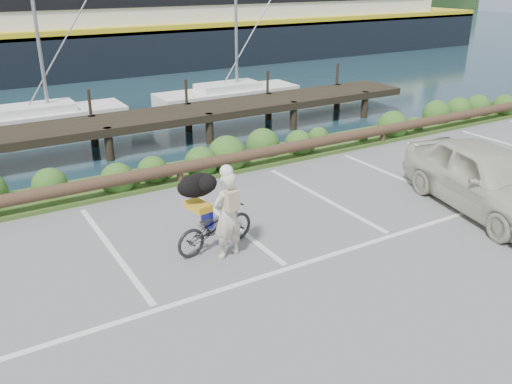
% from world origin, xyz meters
% --- Properties ---
extents(ground, '(72.00, 72.00, 0.00)m').
position_xyz_m(ground, '(0.00, 0.00, 0.00)').
color(ground, slate).
extents(vegetation_strip, '(34.00, 1.60, 0.10)m').
position_xyz_m(vegetation_strip, '(0.00, 5.30, 0.05)').
color(vegetation_strip, '#3D5B21').
rests_on(vegetation_strip, ground).
extents(log_rail, '(32.00, 0.30, 0.60)m').
position_xyz_m(log_rail, '(0.00, 4.60, 0.00)').
color(log_rail, '#443021').
rests_on(log_rail, ground).
extents(bicycle, '(1.83, 0.88, 0.92)m').
position_xyz_m(bicycle, '(-0.80, 1.03, 0.46)').
color(bicycle, black).
rests_on(bicycle, ground).
extents(cyclist, '(0.68, 0.51, 1.72)m').
position_xyz_m(cyclist, '(-0.73, 0.63, 0.86)').
color(cyclist, beige).
rests_on(cyclist, ground).
extents(dog, '(0.55, 0.91, 0.49)m').
position_xyz_m(dog, '(-0.89, 1.59, 1.17)').
color(dog, black).
rests_on(dog, bicycle).
extents(parked_car, '(2.77, 4.81, 1.54)m').
position_xyz_m(parked_car, '(5.34, -0.44, 0.77)').
color(parked_car, beige).
rests_on(parked_car, ground).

